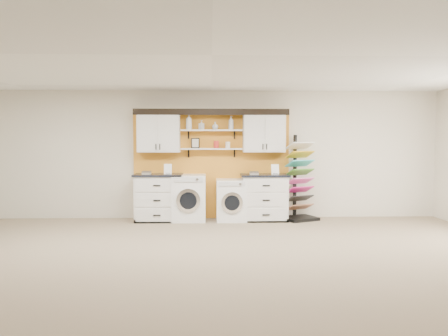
{
  "coord_description": "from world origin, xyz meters",
  "views": [
    {
      "loc": [
        -0.02,
        -5.61,
        1.73
      ],
      "look_at": [
        0.22,
        2.3,
        1.21
      ],
      "focal_mm": 35.0,
      "sensor_mm": 36.0,
      "label": 1
    }
  ],
  "objects_px": {
    "washer": "(189,198)",
    "sample_rack": "(299,194)",
    "dryer": "(231,200)",
    "base_cabinet_right": "(264,197)",
    "base_cabinet_left": "(159,198)"
  },
  "relations": [
    {
      "from": "sample_rack",
      "to": "base_cabinet_right",
      "type": "bearing_deg",
      "value": 159.18
    },
    {
      "from": "base_cabinet_left",
      "to": "sample_rack",
      "type": "xyz_separation_m",
      "value": [
        3.02,
        0.04,
        0.07
      ]
    },
    {
      "from": "dryer",
      "to": "sample_rack",
      "type": "distance_m",
      "value": 1.47
    },
    {
      "from": "base_cabinet_left",
      "to": "sample_rack",
      "type": "bearing_deg",
      "value": 0.68
    },
    {
      "from": "sample_rack",
      "to": "dryer",
      "type": "bearing_deg",
      "value": 158.0
    },
    {
      "from": "base_cabinet_right",
      "to": "base_cabinet_left",
      "type": "bearing_deg",
      "value": -180.0
    },
    {
      "from": "base_cabinet_left",
      "to": "washer",
      "type": "distance_m",
      "value": 0.65
    },
    {
      "from": "base_cabinet_right",
      "to": "sample_rack",
      "type": "bearing_deg",
      "value": 2.72
    },
    {
      "from": "washer",
      "to": "sample_rack",
      "type": "distance_m",
      "value": 2.37
    },
    {
      "from": "base_cabinet_right",
      "to": "washer",
      "type": "xyz_separation_m",
      "value": [
        -1.61,
        -0.0,
        -0.0
      ]
    },
    {
      "from": "washer",
      "to": "sample_rack",
      "type": "bearing_deg",
      "value": 0.95
    },
    {
      "from": "base_cabinet_right",
      "to": "sample_rack",
      "type": "height_order",
      "value": "sample_rack"
    },
    {
      "from": "sample_rack",
      "to": "washer",
      "type": "bearing_deg",
      "value": 157.42
    },
    {
      "from": "dryer",
      "to": "sample_rack",
      "type": "bearing_deg",
      "value": 1.53
    },
    {
      "from": "washer",
      "to": "dryer",
      "type": "relative_size",
      "value": 1.12
    }
  ]
}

